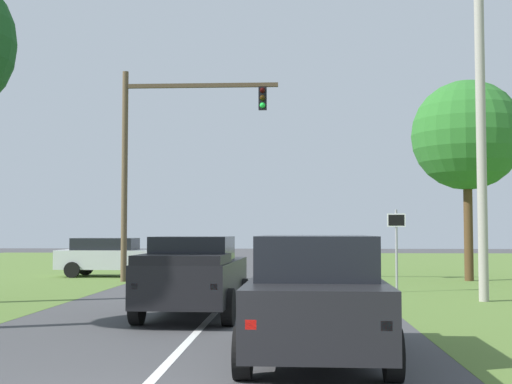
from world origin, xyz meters
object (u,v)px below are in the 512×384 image
object	(u,v)px
pickup_truck_lead	(194,275)
keep_moving_sign	(396,239)
crossing_suv_far	(109,256)
red_suv_near	(316,294)
traffic_light	(161,145)
oak_tree_right	(467,136)
utility_pole_right	(481,133)

from	to	relation	value
pickup_truck_lead	keep_moving_sign	bearing A→B (deg)	50.60
keep_moving_sign	crossing_suv_far	xyz separation A→B (m)	(-11.50, 7.18, -0.83)
red_suv_near	pickup_truck_lead	xyz separation A→B (m)	(-2.67, 5.16, -0.04)
traffic_light	oak_tree_right	size ratio (longest dim) A/B	1.04
traffic_light	utility_pole_right	size ratio (longest dim) A/B	0.87
oak_tree_right	crossing_suv_far	bearing A→B (deg)	173.18
keep_moving_sign	red_suv_near	bearing A→B (deg)	-104.17
traffic_light	oak_tree_right	bearing A→B (deg)	5.17
traffic_light	crossing_suv_far	world-z (taller)	traffic_light
pickup_truck_lead	utility_pole_right	world-z (taller)	utility_pole_right
red_suv_near	utility_pole_right	xyz separation A→B (m)	(5.10, 9.23, 3.83)
red_suv_near	traffic_light	bearing A→B (deg)	108.89
keep_moving_sign	crossing_suv_far	world-z (taller)	keep_moving_sign
traffic_light	utility_pole_right	xyz separation A→B (m)	(10.71, -7.17, -0.58)
red_suv_near	traffic_light	size ratio (longest dim) A/B	0.58
red_suv_near	oak_tree_right	distance (m)	19.39
keep_moving_sign	utility_pole_right	distance (m)	4.73
crossing_suv_far	traffic_light	bearing A→B (deg)	-46.02
utility_pole_right	traffic_light	bearing A→B (deg)	146.20
red_suv_near	pickup_truck_lead	bearing A→B (deg)	117.37
red_suv_near	oak_tree_right	bearing A→B (deg)	68.93
traffic_light	crossing_suv_far	size ratio (longest dim) A/B	1.85
red_suv_near	crossing_suv_far	world-z (taller)	red_suv_near
traffic_light	keep_moving_sign	size ratio (longest dim) A/B	3.10
red_suv_near	oak_tree_right	xyz separation A→B (m)	(6.75, 17.51, 4.87)
red_suv_near	crossing_suv_far	distance (m)	21.09
red_suv_near	keep_moving_sign	size ratio (longest dim) A/B	1.81
keep_moving_sign	pickup_truck_lead	bearing A→B (deg)	-129.40
oak_tree_right	utility_pole_right	distance (m)	8.51
red_suv_near	crossing_suv_far	xyz separation A→B (m)	(-8.44, 19.33, -0.12)
crossing_suv_far	keep_moving_sign	bearing A→B (deg)	-31.98
traffic_light	utility_pole_right	world-z (taller)	utility_pole_right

